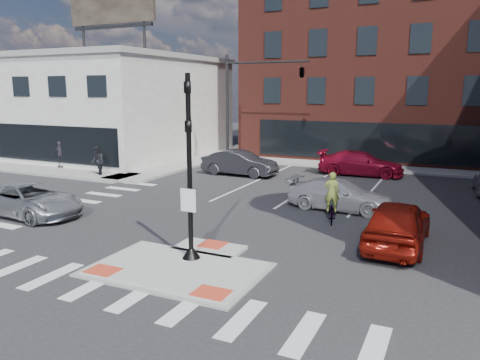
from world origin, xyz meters
The scene contains 18 objects.
ground centered at (0.00, 0.00, 0.00)m, with size 120.00×120.00×0.00m, color #28282B.
refuge_island centered at (0.00, -0.26, 0.05)m, with size 5.40×4.65×0.13m.
sidewalk_nw centered at (-16.76, 15.29, 0.08)m, with size 23.50×20.50×0.15m.
sidewalk_n centered at (3.00, 22.00, 0.07)m, with size 26.00×3.00×0.15m, color gray.
building_nw centered at (-21.98, 19.98, 4.23)m, with size 20.40×16.40×14.40m.
building_n centered at (3.00, 31.99, 7.80)m, with size 24.40×18.40×15.50m.
building_far_left centered at (-4.00, 52.00, 5.00)m, with size 10.00×12.00×10.00m, color slate.
building_far_right centered at (9.00, 54.00, 6.00)m, with size 12.00×12.00×12.00m, color brown.
signal_pole centered at (0.00, 0.40, 2.36)m, with size 0.60×0.60×5.98m.
mast_arm_signal centered at (-3.47, 18.00, 6.21)m, with size 6.10×2.24×8.00m.
silver_suv centered at (-9.50, 2.20, 0.74)m, with size 2.44×5.30×1.47m, color #A9ACB1.
red_sedan centered at (5.96, 4.88, 0.86)m, with size 2.03×5.05×1.72m, color maroon.
white_pickup centered at (2.85, 9.24, 0.72)m, with size 2.01×4.94×1.43m, color silver.
bg_car_dark centered at (-5.28, 15.36, 0.82)m, with size 1.74×4.99×1.64m, color #26262B.
bg_car_red centered at (1.96, 18.74, 0.80)m, with size 2.23×5.50×1.59m, color maroon.
cyclist centered at (3.00, 7.00, 0.73)m, with size 1.03×1.82×2.18m.
pedestrian_a centered at (-13.30, 10.85, 1.08)m, with size 0.90×0.71×1.86m, color black.
pedestrian_b centered at (-17.72, 12.00, 1.08)m, with size 1.09×0.45×1.86m, color #352E39.
Camera 1 is at (7.71, -12.21, 5.60)m, focal length 35.00 mm.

